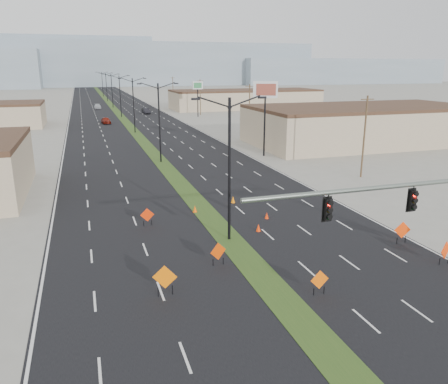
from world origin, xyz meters
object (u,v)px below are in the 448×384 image
object	(u,v)px
streetlight_4	(112,90)
construction_sign_4	(402,231)
construction_sign_3	(320,281)
construction_sign_5	(445,251)
signal_mast	(440,205)
car_left	(106,120)
streetlight_6	(102,83)
pole_sign_east_near	(265,95)
streetlight_0	(229,166)
streetlight_2	(134,104)
cone_3	(195,209)
streetlight_3	(120,95)
construction_sign_0	(165,278)
streetlight_1	(159,120)
car_far	(98,106)
cone_2	(233,200)
cone_0	(258,228)
construction_sign_1	(218,252)
cone_1	(267,216)
car_mid	(146,111)
construction_sign_2	(147,216)
pole_sign_east_far	(198,88)

from	to	relation	value
streetlight_4	construction_sign_4	size ratio (longest dim) A/B	6.27
construction_sign_3	construction_sign_5	world-z (taller)	construction_sign_5
signal_mast	car_left	xyz separation A→B (m)	(-12.97, 81.70, -4.09)
streetlight_6	pole_sign_east_near	distance (m)	141.03
streetlight_0	streetlight_2	bearing A→B (deg)	90.00
streetlight_6	cone_3	size ratio (longest dim) A/B	15.97
streetlight_3	construction_sign_0	world-z (taller)	streetlight_3
streetlight_2	cone_3	size ratio (longest dim) A/B	15.97
streetlight_1	streetlight_2	xyz separation A→B (m)	(0.00, 28.00, 0.00)
streetlight_3	streetlight_2	bearing A→B (deg)	-90.00
car_far	construction_sign_0	size ratio (longest dim) A/B	2.60
streetlight_6	construction_sign_5	size ratio (longest dim) A/B	6.50
construction_sign_4	cone_3	xyz separation A→B (m)	(-12.12, 10.99, -0.62)
streetlight_6	cone_2	xyz separation A→B (m)	(3.14, -159.78, -5.10)
car_left	cone_0	size ratio (longest dim) A/B	6.90
construction_sign_1	cone_1	world-z (taller)	construction_sign_1
construction_sign_4	streetlight_4	bearing A→B (deg)	107.15
construction_sign_4	construction_sign_5	distance (m)	3.66
cone_1	streetlight_0	bearing A→B (deg)	-142.92
streetlight_2	construction_sign_4	size ratio (longest dim) A/B	6.27
construction_sign_5	car_mid	bearing A→B (deg)	70.53
construction_sign_2	cone_0	size ratio (longest dim) A/B	2.37
cone_1	car_left	bearing A→B (deg)	97.29
car_left	construction_sign_4	xyz separation A→B (m)	(15.68, -76.08, 0.24)
streetlight_0	car_mid	size ratio (longest dim) A/B	2.23
streetlight_6	streetlight_2	bearing A→B (deg)	-90.00
streetlight_1	car_mid	xyz separation A→B (m)	(6.99, 62.57, -4.68)
streetlight_2	streetlight_3	size ratio (longest dim) A/B	1.00
signal_mast	pole_sign_east_near	bearing A→B (deg)	81.17
streetlight_1	streetlight_4	xyz separation A→B (m)	(0.00, 84.00, 0.00)
streetlight_0	construction_sign_3	bearing A→B (deg)	-76.73
streetlight_6	pole_sign_east_far	distance (m)	90.86
streetlight_0	streetlight_1	distance (m)	28.00
construction_sign_1	cone_0	bearing A→B (deg)	27.68
construction_sign_1	construction_sign_2	world-z (taller)	construction_sign_1
construction_sign_5	streetlight_6	bearing A→B (deg)	71.66
construction_sign_4	construction_sign_5	size ratio (longest dim) A/B	1.04
construction_sign_5	streetlight_0	bearing A→B (deg)	122.97
signal_mast	cone_3	bearing A→B (deg)	119.52
construction_sign_0	streetlight_6	bearing A→B (deg)	105.53
signal_mast	cone_2	xyz separation A→B (m)	(-5.42, 18.23, -4.47)
pole_sign_east_far	cone_0	bearing A→B (deg)	-116.03
construction_sign_4	cone_2	xyz separation A→B (m)	(-8.13, 12.60, -0.62)
streetlight_4	car_mid	world-z (taller)	streetlight_4
construction_sign_5	streetlight_4	bearing A→B (deg)	73.39
streetlight_4	construction_sign_2	distance (m)	107.55
streetlight_3	pole_sign_east_far	bearing A→B (deg)	-15.25
construction_sign_3	construction_sign_4	size ratio (longest dim) A/B	0.90
signal_mast	construction_sign_5	world-z (taller)	signal_mast
streetlight_6	streetlight_0	bearing A→B (deg)	-90.00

